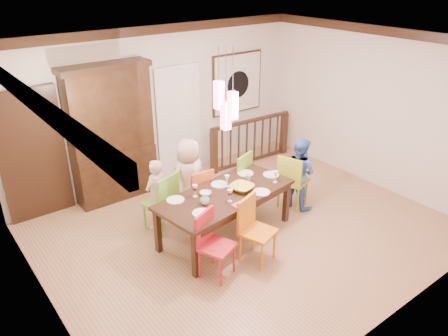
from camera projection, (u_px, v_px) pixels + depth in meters
floor at (246, 230)px, 6.97m from camera, size 6.00×6.00×0.00m
ceiling at (250, 44)px, 5.73m from camera, size 6.00×6.00×0.00m
wall_back at (161, 105)px, 8.15m from camera, size 6.00×0.00×6.00m
wall_left at (36, 210)px, 4.70m from camera, size 0.00×5.00×5.00m
wall_right at (372, 108)px, 8.00m from camera, size 0.00×5.00×5.00m
crown_molding at (250, 50)px, 5.77m from camera, size 6.00×5.00×0.16m
panel_door at (33, 158)px, 6.96m from camera, size 1.04×0.07×2.24m
white_doorway at (179, 122)px, 8.48m from camera, size 0.97×0.05×2.22m
painting at (237, 83)px, 9.04m from camera, size 1.25×0.06×1.25m
pendant_cluster at (226, 105)px, 5.94m from camera, size 0.27×0.21×1.14m
dining_table at (226, 198)px, 6.56m from camera, size 2.26×1.26×0.75m
chair_far_left at (160, 198)px, 6.77m from camera, size 0.55×0.55×0.98m
chair_far_mid at (197, 190)px, 7.09m from camera, size 0.43×0.43×0.92m
chair_far_right at (234, 175)px, 7.48m from camera, size 0.57×0.57×0.99m
chair_near_left at (217, 242)px, 5.75m from camera, size 0.55×0.55×0.93m
chair_near_mid at (258, 227)px, 6.03m from camera, size 0.55×0.55×0.96m
chair_end_right at (294, 177)px, 7.45m from camera, size 0.56×0.56×0.97m
china_hutch at (112, 134)px, 7.49m from camera, size 1.52×0.46×2.41m
balustrade at (251, 140)px, 9.13m from camera, size 1.97×0.18×0.96m
person_far_left at (156, 194)px, 6.82m from camera, size 0.50×0.43×1.16m
person_far_mid at (189, 178)px, 7.11m from camera, size 0.69×0.47×1.35m
person_end_right at (299, 173)px, 7.42m from camera, size 0.56×0.67×1.26m
serving_bowl at (242, 188)px, 6.58m from camera, size 0.43×0.43×0.08m
small_bowl at (206, 194)px, 6.44m from camera, size 0.19×0.19×0.05m
cup_left at (205, 201)px, 6.19m from camera, size 0.16×0.16×0.10m
cup_right at (249, 177)px, 6.88m from camera, size 0.13×0.13×0.09m
plate_far_left at (175, 200)px, 6.31m from camera, size 0.26×0.26×0.01m
plate_far_mid at (219, 184)px, 6.75m from camera, size 0.26×0.26×0.01m
plate_far_right at (245, 173)px, 7.11m from camera, size 0.26×0.26×0.01m
plate_near_left at (202, 213)px, 5.98m from camera, size 0.26×0.26×0.01m
plate_near_mid at (261, 192)px, 6.52m from camera, size 0.26×0.26×0.01m
plate_end_right at (271, 175)px, 7.06m from camera, size 0.26×0.26×0.01m
wine_glass_a at (195, 191)px, 6.38m from camera, size 0.08×0.08×0.19m
wine_glass_b at (227, 181)px, 6.66m from camera, size 0.08×0.08×0.19m
wine_glass_c at (230, 196)px, 6.25m from camera, size 0.08×0.08×0.19m
wine_glass_d at (275, 177)px, 6.80m from camera, size 0.08×0.08×0.19m
napkin at (239, 205)px, 6.18m from camera, size 0.18×0.14×0.01m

